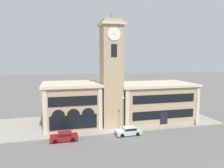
{
  "coord_description": "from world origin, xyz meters",
  "views": [
    {
      "loc": [
        -10.03,
        -34.61,
        12.68
      ],
      "look_at": [
        -0.37,
        2.44,
        8.25
      ],
      "focal_mm": 35.0,
      "sensor_mm": 36.0,
      "label": 1
    }
  ],
  "objects": [
    {
      "name": "clock_tower",
      "position": [
        0.0,
        4.29,
        9.89
      ],
      "size": [
        4.4,
        4.4,
        20.85
      ],
      "color": "tan",
      "rests_on": "ground_plane"
    },
    {
      "name": "sidewalk_kerb",
      "position": [
        0.0,
        7.08,
        0.07
      ],
      "size": [
        43.37,
        14.15,
        0.15
      ],
      "color": "gray",
      "rests_on": "ground_plane"
    },
    {
      "name": "street_lamp",
      "position": [
        1.14,
        0.57,
        4.08
      ],
      "size": [
        0.36,
        0.36,
        6.03
      ],
      "color": "#4C4C51",
      "rests_on": "sidewalk_kerb"
    },
    {
      "name": "parked_car_near",
      "position": [
        -8.97,
        -1.14,
        0.72
      ],
      "size": [
        4.24,
        1.84,
        1.36
      ],
      "rotation": [
        0.0,
        0.0,
        3.14
      ],
      "color": "maroon",
      "rests_on": "ground_plane"
    },
    {
      "name": "ground_plane",
      "position": [
        0.0,
        0.0,
        0.0
      ],
      "size": [
        300.0,
        300.0,
        0.0
      ],
      "primitive_type": "plane",
      "color": "#605E5B"
    },
    {
      "name": "town_hall_right_wing",
      "position": [
        9.92,
        7.27,
        3.83
      ],
      "size": [
        16.23,
        10.41,
        7.61
      ],
      "color": "tan",
      "rests_on": "ground_plane"
    },
    {
      "name": "town_hall_left_wing",
      "position": [
        -7.2,
        7.26,
        4.08
      ],
      "size": [
        10.8,
        10.41,
        8.11
      ],
      "color": "tan",
      "rests_on": "ground_plane"
    },
    {
      "name": "bollard",
      "position": [
        15.32,
        0.29,
        0.67
      ],
      "size": [
        0.18,
        0.18,
        1.06
      ],
      "color": "black",
      "rests_on": "sidewalk_kerb"
    },
    {
      "name": "parked_car_mid",
      "position": [
        1.59,
        -1.14,
        0.71
      ],
      "size": [
        4.31,
        1.84,
        1.36
      ],
      "rotation": [
        0.0,
        0.0,
        3.14
      ],
      "color": "#B2B7C1",
      "rests_on": "ground_plane"
    }
  ]
}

